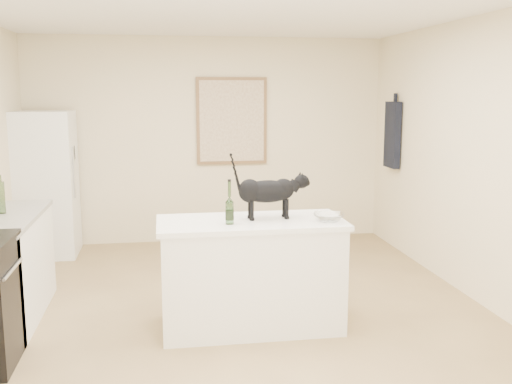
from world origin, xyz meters
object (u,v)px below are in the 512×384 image
object	(u,v)px
black_cat	(267,194)
glass_bowl	(329,217)
wine_bottle	(230,205)
fridge	(45,184)

from	to	relation	value
black_cat	glass_bowl	xyz separation A→B (m)	(0.47, -0.16, -0.17)
wine_bottle	fridge	bearing A→B (deg)	125.04
black_cat	glass_bowl	world-z (taller)	black_cat
glass_bowl	wine_bottle	bearing A→B (deg)	178.80
black_cat	glass_bowl	size ratio (longest dim) A/B	2.33
fridge	glass_bowl	distance (m)	3.78
fridge	wine_bottle	world-z (taller)	fridge
black_cat	fridge	bearing A→B (deg)	128.28
fridge	black_cat	xyz separation A→B (m)	(2.19, -2.52, 0.25)
fridge	black_cat	size ratio (longest dim) A/B	2.95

